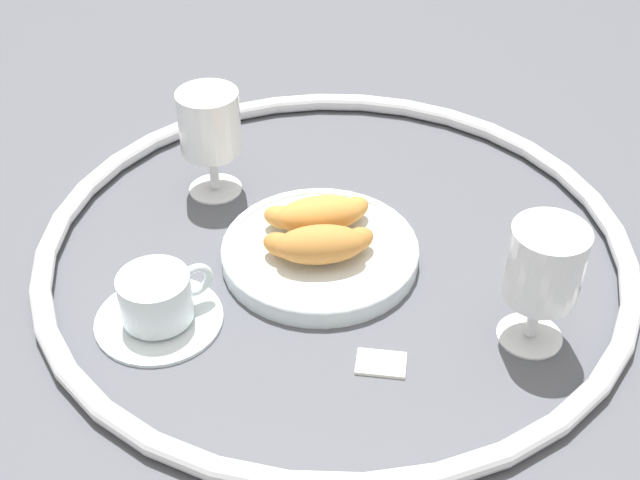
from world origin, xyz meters
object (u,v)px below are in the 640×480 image
at_px(croissant_large, 320,244).
at_px(juice_glass_right, 210,126).
at_px(juice_glass_left, 544,268).
at_px(sugar_packet, 381,362).
at_px(croissant_small, 319,214).
at_px(pastry_plate, 320,251).
at_px(coffee_cup_near, 158,303).

height_order(croissant_large, juice_glass_right, juice_glass_right).
xyz_separation_m(croissant_large, juice_glass_right, (-0.12, 0.17, 0.05)).
height_order(juice_glass_left, sugar_packet, juice_glass_left).
bearing_deg(croissant_small, juice_glass_left, -38.62).
bearing_deg(pastry_plate, croissant_small, 88.34).
distance_m(pastry_plate, juice_glass_right, 0.21).
relative_size(juice_glass_right, sugar_packet, 2.80).
xyz_separation_m(pastry_plate, juice_glass_left, (0.21, -0.14, 0.08)).
height_order(croissant_small, juice_glass_right, juice_glass_right).
xyz_separation_m(juice_glass_left, sugar_packet, (-0.16, -0.03, -0.09)).
distance_m(juice_glass_left, juice_glass_right, 0.44).
distance_m(juice_glass_right, sugar_packet, 0.37).
relative_size(coffee_cup_near, juice_glass_left, 0.97).
relative_size(croissant_small, sugar_packet, 2.72).
bearing_deg(croissant_small, juice_glass_right, 136.82).
bearing_deg(sugar_packet, juice_glass_right, 130.62).
xyz_separation_m(pastry_plate, juice_glass_right, (-0.13, 0.15, 0.08)).
relative_size(croissant_large, sugar_packet, 2.74).
distance_m(croissant_large, coffee_cup_near, 0.19).
xyz_separation_m(juice_glass_right, sugar_packet, (0.18, -0.32, -0.09)).
height_order(coffee_cup_near, juice_glass_left, juice_glass_left).
bearing_deg(pastry_plate, juice_glass_left, -33.01).
relative_size(croissant_large, juice_glass_left, 0.98).
bearing_deg(juice_glass_left, juice_glass_right, 139.58).
distance_m(croissant_large, sugar_packet, 0.16).
xyz_separation_m(croissant_large, sugar_packet, (0.05, -0.14, -0.04)).
xyz_separation_m(pastry_plate, croissant_large, (-0.00, -0.02, 0.03)).
distance_m(croissant_small, juice_glass_left, 0.27).
bearing_deg(croissant_large, coffee_cup_near, -159.36).
distance_m(croissant_small, sugar_packet, 0.21).
relative_size(croissant_small, juice_glass_left, 0.97).
relative_size(juice_glass_left, sugar_packet, 2.80).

